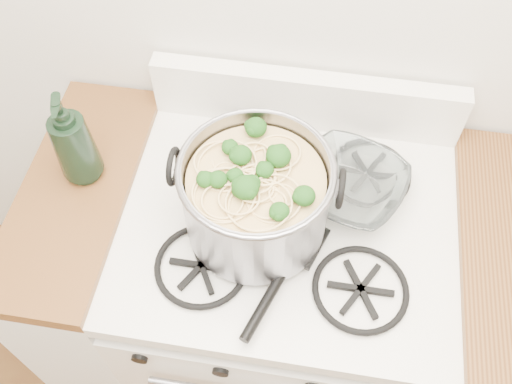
% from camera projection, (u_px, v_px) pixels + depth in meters
% --- Properties ---
extents(gas_range, '(0.76, 0.66, 0.92)m').
position_uv_depth(gas_range, '(281.00, 303.00, 1.68)').
color(gas_range, white).
rests_on(gas_range, ground).
extents(counter_left, '(0.25, 0.65, 0.92)m').
position_uv_depth(counter_left, '(115.00, 273.00, 1.71)').
color(counter_left, silver).
rests_on(counter_left, ground).
extents(stock_pot, '(0.35, 0.32, 0.21)m').
position_uv_depth(stock_pot, '(256.00, 198.00, 1.18)').
color(stock_pot, gray).
rests_on(stock_pot, gas_range).
extents(spatula, '(0.38, 0.39, 0.02)m').
position_uv_depth(spatula, '(301.00, 240.00, 1.23)').
color(spatula, black).
rests_on(spatula, gas_range).
extents(glass_bowl, '(0.13, 0.13, 0.02)m').
position_uv_depth(glass_bowl, '(349.00, 189.00, 1.30)').
color(glass_bowl, white).
rests_on(glass_bowl, gas_range).
extents(bottle, '(0.12, 0.12, 0.25)m').
position_uv_depth(bottle, '(72.00, 139.00, 1.25)').
color(bottle, black).
rests_on(bottle, counter_left).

